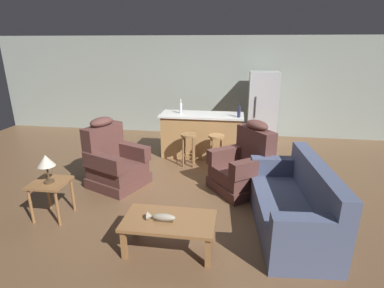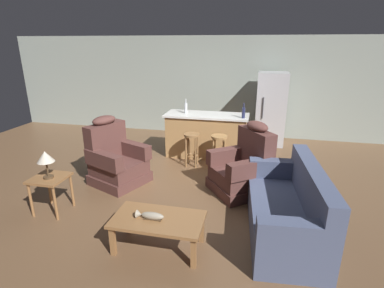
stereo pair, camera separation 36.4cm
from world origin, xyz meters
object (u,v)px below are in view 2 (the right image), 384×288
at_px(end_table, 50,183).
at_px(bar_stool_left, 192,144).
at_px(bar_stool_right, 219,146).
at_px(bottle_short_amber, 186,108).
at_px(kitchen_island, 206,135).
at_px(coffee_table, 158,222).
at_px(bottle_tall_green, 243,112).
at_px(fish_figurine, 150,216).
at_px(table_lamp, 45,158).
at_px(refrigerator, 271,109).
at_px(recliner_near_lamp, 116,160).
at_px(couch, 289,210).
at_px(recliner_near_island, 244,168).

xyz_separation_m(end_table, bar_stool_left, (1.64, 2.19, 0.01)).
xyz_separation_m(bar_stool_right, bottle_short_amber, (-0.83, 0.63, 0.60)).
bearing_deg(bar_stool_right, kitchen_island, 120.17).
bearing_deg(coffee_table, bottle_tall_green, 75.68).
height_order(fish_figurine, end_table, end_table).
height_order(table_lamp, bar_stool_right, table_lamp).
relative_size(bar_stool_left, refrigerator, 0.39).
xyz_separation_m(coffee_table, fish_figurine, (-0.09, -0.04, 0.10)).
relative_size(recliner_near_lamp, bottle_tall_green, 3.86).
height_order(couch, bar_stool_left, couch).
distance_m(end_table, kitchen_island, 3.36).
relative_size(fish_figurine, bar_stool_right, 0.50).
relative_size(couch, table_lamp, 4.78).
height_order(bar_stool_left, bar_stool_right, same).
xyz_separation_m(couch, recliner_near_island, (-0.65, 1.08, 0.08)).
bearing_deg(coffee_table, couch, 23.48).
xyz_separation_m(refrigerator, bottle_tall_green, (-0.59, -1.38, 0.19)).
distance_m(couch, end_table, 3.40).
relative_size(coffee_table, bottle_short_amber, 3.44).
xyz_separation_m(bar_stool_left, bar_stool_right, (0.56, 0.00, 0.00)).
bearing_deg(end_table, recliner_near_island, 25.21).
bearing_deg(bottle_short_amber, bar_stool_left, -66.54).
relative_size(fish_figurine, bottle_short_amber, 1.06).
bearing_deg(table_lamp, bar_stool_right, 45.54).
bearing_deg(bar_stool_left, recliner_near_island, -39.49).
bearing_deg(coffee_table, bottle_short_amber, 97.93).
distance_m(couch, bottle_tall_green, 2.66).
height_order(end_table, refrigerator, refrigerator).
bearing_deg(kitchen_island, bar_stool_left, -106.86).
xyz_separation_m(bar_stool_right, refrigerator, (1.01, 1.83, 0.41)).
bearing_deg(end_table, fish_figurine, -16.31).
bearing_deg(bar_stool_left, couch, -48.64).
relative_size(end_table, bar_stool_left, 0.82).
height_order(fish_figurine, bottle_tall_green, bottle_tall_green).
bearing_deg(table_lamp, kitchen_island, 57.54).
xyz_separation_m(fish_figurine, end_table, (-1.74, 0.51, -0.00)).
bearing_deg(bottle_short_amber, bottle_tall_green, -8.23).
distance_m(coffee_table, bar_stool_right, 2.69).
relative_size(table_lamp, bar_stool_left, 0.60).
bearing_deg(fish_figurine, bar_stool_right, 80.31).
xyz_separation_m(fish_figurine, kitchen_island, (0.09, 3.33, 0.02)).
distance_m(recliner_near_lamp, refrigerator, 3.99).
bearing_deg(table_lamp, fish_figurine, -15.59).
bearing_deg(fish_figurine, bottle_short_amber, 96.35).
bearing_deg(bottle_tall_green, recliner_near_island, -85.07).
xyz_separation_m(coffee_table, recliner_near_lamp, (-1.35, 1.62, 0.06)).
bearing_deg(end_table, bar_stool_left, 53.21).
relative_size(kitchen_island, bar_stool_left, 2.65).
bearing_deg(coffee_table, fish_figurine, -158.23).
bearing_deg(recliner_near_island, couch, 84.09).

